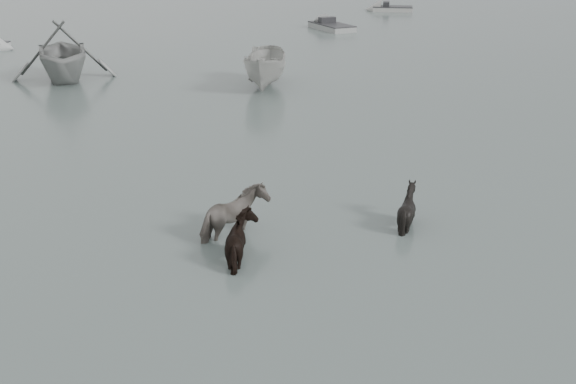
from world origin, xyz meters
The scene contains 8 objects.
ground centered at (0.00, 0.00, 0.00)m, with size 140.00×140.00×0.00m, color #495751.
pony_pinto centered at (-1.57, 0.54, 0.74)m, with size 0.80×1.75×1.48m, color black.
pony_dark centered at (-1.97, -0.72, 0.67)m, with size 1.32×1.13×1.33m, color black.
pony_black centered at (2.24, -1.09, 0.66)m, with size 1.06×1.20×1.32m, color black.
rowboat_trail centered at (-0.11, 20.00, 1.43)m, with size 4.69×5.44×2.87m, color #949794.
boat_small centered at (7.04, 14.00, 0.88)m, with size 1.72×4.56×1.76m, color #A7A7A2.
skiff_port centered at (19.62, 27.08, 0.38)m, with size 5.33×1.60×0.75m, color #949794, non-canonical shape.
skiff_star centered at (29.82, 33.17, 0.38)m, with size 4.35×1.60×0.75m, color #AFAFAA, non-canonical shape.
Camera 1 is at (-8.51, -13.16, 6.82)m, focal length 45.00 mm.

